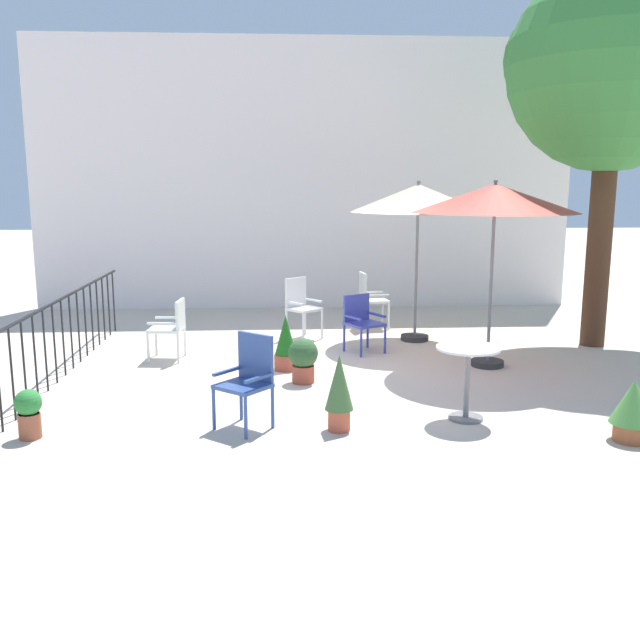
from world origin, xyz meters
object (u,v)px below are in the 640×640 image
object	(u,v)px
potted_plant_0	(29,412)
potted_plant_1	(286,344)
shade_tree	(615,66)
patio_chair_2	(362,319)
patio_chair_3	(172,325)
patio_chair_4	(369,296)
potted_plant_2	(339,390)
patio_chair_0	(248,375)
patio_umbrella_0	(495,200)
cafe_table_0	(468,370)
patio_chair_1	(301,304)
patio_umbrella_1	(418,200)
potted_plant_3	(633,408)
potted_plant_4	(303,359)

from	to	relation	value
potted_plant_0	potted_plant_1	size ratio (longest dim) A/B	0.66
shade_tree	potted_plant_0	world-z (taller)	shade_tree
patio_chair_2	patio_chair_3	xyz separation A→B (m)	(-2.72, -0.33, 0.01)
patio_chair_4	potted_plant_2	size ratio (longest dim) A/B	1.22
patio_chair_3	potted_plant_2	distance (m)	3.71
patio_chair_0	patio_chair_2	distance (m)	3.56
patio_umbrella_0	cafe_table_0	size ratio (longest dim) A/B	3.19
cafe_table_0	potted_plant_2	xyz separation A→B (m)	(-1.37, -0.26, -0.12)
patio_chair_1	patio_chair_2	size ratio (longest dim) A/B	1.15
patio_chair_1	potted_plant_1	world-z (taller)	patio_chair_1
patio_chair_1	potted_plant_2	distance (m)	4.38
patio_chair_1	patio_chair_2	bearing A→B (deg)	-48.91
patio_chair_2	patio_chair_4	size ratio (longest dim) A/B	0.87
patio_chair_4	patio_umbrella_0	bearing A→B (deg)	-64.17
patio_chair_2	patio_chair_3	world-z (taller)	patio_chair_3
patio_umbrella_1	potted_plant_3	size ratio (longest dim) A/B	4.10
shade_tree	patio_chair_4	world-z (taller)	shade_tree
patio_umbrella_1	patio_chair_0	world-z (taller)	patio_umbrella_1
potted_plant_1	potted_plant_4	size ratio (longest dim) A/B	1.32
patio_chair_4	potted_plant_2	bearing A→B (deg)	-100.61
cafe_table_0	potted_plant_3	world-z (taller)	cafe_table_0
patio_chair_0	potted_plant_3	world-z (taller)	patio_chair_0
patio_umbrella_0	potted_plant_2	size ratio (longest dim) A/B	3.19
patio_umbrella_0	patio_chair_4	size ratio (longest dim) A/B	2.61
patio_chair_2	patio_chair_4	xyz separation A→B (m)	(0.33, 1.71, 0.07)
patio_chair_0	potted_plant_0	size ratio (longest dim) A/B	1.94
patio_umbrella_1	patio_chair_4	xyz separation A→B (m)	(-0.60, 1.00, -1.65)
patio_chair_1	potted_plant_0	distance (m)	5.23
shade_tree	patio_umbrella_1	bearing A→B (deg)	170.56
shade_tree	patio_chair_3	size ratio (longest dim) A/B	6.58
patio_chair_4	potted_plant_0	xyz separation A→B (m)	(-3.98, -5.13, -0.29)
patio_chair_1	shade_tree	bearing A→B (deg)	-9.24
patio_chair_3	patio_chair_4	distance (m)	3.67
cafe_table_0	patio_chair_1	world-z (taller)	patio_chair_1
potted_plant_4	potted_plant_1	bearing A→B (deg)	108.44
patio_chair_3	potted_plant_2	world-z (taller)	patio_chair_3
patio_chair_2	potted_plant_0	bearing A→B (deg)	-136.87
shade_tree	cafe_table_0	distance (m)	5.71
shade_tree	patio_chair_0	distance (m)	7.19
cafe_table_0	patio_chair_2	world-z (taller)	patio_chair_2
cafe_table_0	potted_plant_3	xyz separation A→B (m)	(1.42, -0.73, -0.21)
patio_chair_1	potted_plant_4	xyz separation A→B (m)	(-0.05, -2.61, -0.25)
shade_tree	potted_plant_1	distance (m)	6.21
cafe_table_0	potted_plant_3	bearing A→B (deg)	-27.03
patio_umbrella_1	patio_chair_2	world-z (taller)	patio_umbrella_1
potted_plant_3	patio_chair_0	bearing A→B (deg)	170.37
potted_plant_1	patio_chair_4	bearing A→B (deg)	61.51
patio_chair_4	potted_plant_0	bearing A→B (deg)	-127.85
cafe_table_0	potted_plant_2	distance (m)	1.39
patio_chair_0	patio_umbrella_1	bearing A→B (deg)	57.88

